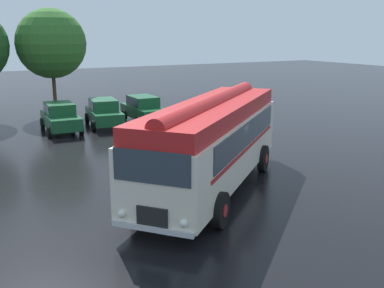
{
  "coord_description": "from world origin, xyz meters",
  "views": [
    {
      "loc": [
        -7.95,
        -13.42,
        5.62
      ],
      "look_at": [
        0.26,
        1.5,
        1.4
      ],
      "focal_mm": 42.0,
      "sensor_mm": 36.0,
      "label": 1
    }
  ],
  "objects_px": {
    "vintage_bus": "(212,140)",
    "car_mid_right": "(144,109)",
    "car_mid_left": "(104,112)",
    "car_near_left": "(60,117)"
  },
  "relations": [
    {
      "from": "car_mid_left",
      "to": "car_mid_right",
      "type": "xyz_separation_m",
      "value": [
        2.68,
        0.07,
        0.0
      ]
    },
    {
      "from": "car_near_left",
      "to": "car_mid_right",
      "type": "bearing_deg",
      "value": 3.68
    },
    {
      "from": "car_mid_left",
      "to": "car_near_left",
      "type": "bearing_deg",
      "value": -174.15
    },
    {
      "from": "vintage_bus",
      "to": "car_near_left",
      "type": "relative_size",
      "value": 2.16
    },
    {
      "from": "car_near_left",
      "to": "vintage_bus",
      "type": "bearing_deg",
      "value": -79.08
    },
    {
      "from": "vintage_bus",
      "to": "car_mid_right",
      "type": "height_order",
      "value": "vintage_bus"
    },
    {
      "from": "car_mid_left",
      "to": "car_mid_right",
      "type": "relative_size",
      "value": 1.04
    },
    {
      "from": "car_near_left",
      "to": "car_mid_left",
      "type": "bearing_deg",
      "value": 5.85
    },
    {
      "from": "vintage_bus",
      "to": "car_mid_left",
      "type": "bearing_deg",
      "value": 89.04
    },
    {
      "from": "vintage_bus",
      "to": "car_mid_right",
      "type": "relative_size",
      "value": 2.2
    }
  ]
}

